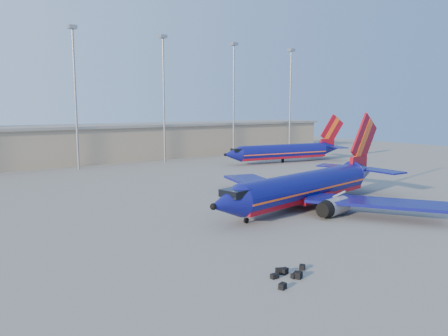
# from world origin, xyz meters

# --- Properties ---
(ground) EXTENTS (220.00, 220.00, 0.00)m
(ground) POSITION_xyz_m (0.00, 0.00, 0.00)
(ground) COLOR slate
(ground) RESTS_ON ground
(terminal_building) EXTENTS (122.00, 16.00, 8.50)m
(terminal_building) POSITION_xyz_m (10.00, 58.00, 4.32)
(terminal_building) COLOR gray
(terminal_building) RESTS_ON ground
(light_mast_row) EXTENTS (101.60, 1.60, 28.65)m
(light_mast_row) POSITION_xyz_m (5.00, 46.00, 17.55)
(light_mast_row) COLOR gray
(light_mast_row) RESTS_ON ground
(aircraft_main) EXTENTS (34.88, 33.31, 11.86)m
(aircraft_main) POSITION_xyz_m (8.04, -5.22, 2.53)
(aircraft_main) COLOR navy
(aircraft_main) RESTS_ON ground
(aircraft_second) EXTENTS (32.23, 13.03, 10.99)m
(aircraft_second) POSITION_xyz_m (37.50, 29.30, 2.52)
(aircraft_second) COLOR navy
(aircraft_second) RESTS_ON ground
(luggage_pile) EXTENTS (4.50, 2.69, 0.52)m
(luggage_pile) POSITION_xyz_m (-10.70, -20.92, 0.22)
(luggage_pile) COLOR black
(luggage_pile) RESTS_ON ground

